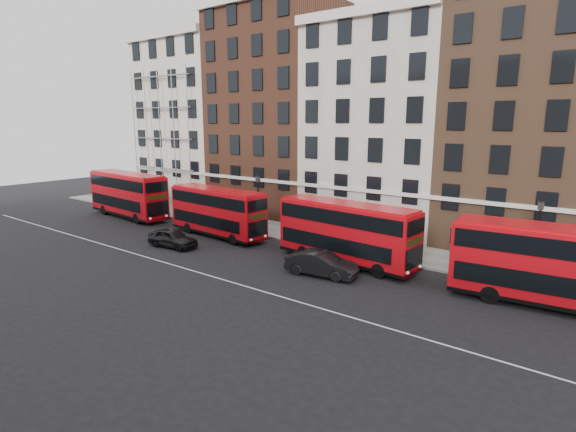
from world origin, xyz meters
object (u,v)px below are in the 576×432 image
Objects in this scene: bus_a at (128,194)px; bus_b at (217,211)px; bus_d at (557,265)px; bus_c at (346,231)px; car_rear at (173,238)px; car_front at (321,264)px.

bus_a reaches higher than bus_b.
bus_a is 39.29m from bus_d.
bus_b is 0.96× the size of bus_c.
bus_c reaches higher than car_rear.
bus_b is at bearing -10.20° from car_rear.
bus_d is at bearing 5.04° from bus_c.
bus_a is 1.11× the size of bus_b.
bus_a is 26.61m from car_front.
bus_d is (12.97, -0.01, 0.05)m from bus_c.
car_rear is (13.06, -4.70, -1.77)m from bus_a.
bus_c is (12.95, 0.00, 0.09)m from bus_b.
bus_b is 13.45m from car_front.
bus_a is 13.99m from car_rear.
car_front is (26.36, -3.17, -1.73)m from bus_a.
car_front is at bearing -171.41° from bus_d.
bus_a reaches higher than car_rear.
bus_b is 25.91m from bus_d.
bus_d is at bearing 4.63° from bus_a.
bus_a is 1.06× the size of bus_c.
car_rear is 13.39m from car_front.
car_front is at bearing -89.74° from car_rear.
bus_a is at bearing -174.94° from bus_c.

